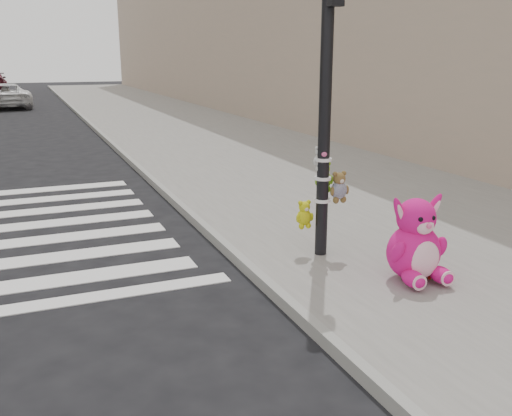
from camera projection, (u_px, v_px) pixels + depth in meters
name	position (u px, v px, depth m)	size (l,w,h in m)	color
ground	(165.00, 365.00, 5.24)	(120.00, 120.00, 0.00)	black
sidewalk_near	(255.00, 154.00, 15.99)	(7.00, 80.00, 0.14)	slate
curb_edge	(132.00, 163.00, 14.72)	(0.12, 80.00, 0.15)	gray
bld_near	(284.00, 4.00, 25.66)	(5.00, 60.00, 10.00)	gray
signal_pole	(325.00, 136.00, 7.37)	(0.70, 0.50, 4.00)	black
pink_bunny	(416.00, 245.00, 6.77)	(0.75, 0.79, 1.06)	#DF127D
red_teddy	(431.00, 270.00, 6.87)	(0.14, 0.10, 0.21)	red
car_white_near	(5.00, 96.00, 30.49)	(2.16, 4.69, 1.30)	white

